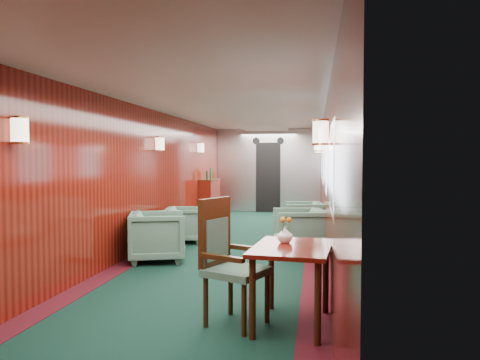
{
  "coord_description": "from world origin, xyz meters",
  "views": [
    {
      "loc": [
        1.36,
        -7.52,
        1.53
      ],
      "look_at": [
        0.0,
        0.81,
        1.15
      ],
      "focal_mm": 35.0,
      "sensor_mm": 36.0,
      "label": 1
    }
  ],
  "objects": [
    {
      "name": "armchair_right_near",
      "position": [
        1.09,
        0.06,
        0.37
      ],
      "size": [
        0.94,
        0.92,
        0.73
      ],
      "primitive_type": "imported",
      "rotation": [
        0.0,
        0.0,
        -1.37
      ],
      "color": "#214D3E",
      "rests_on": "ground"
    },
    {
      "name": "windows_right",
      "position": [
        1.49,
        0.25,
        1.45
      ],
      "size": [
        0.02,
        8.6,
        0.8
      ],
      "color": "silver",
      "rests_on": "ground"
    },
    {
      "name": "room",
      "position": [
        0.0,
        0.0,
        1.63
      ],
      "size": [
        12.0,
        12.1,
        2.4
      ],
      "color": "black",
      "rests_on": "ground"
    },
    {
      "name": "wall_sconces",
      "position": [
        0.0,
        0.57,
        1.79
      ],
      "size": [
        2.97,
        7.97,
        0.25
      ],
      "color": "#FFEEC6",
      "rests_on": "ground"
    },
    {
      "name": "credenza",
      "position": [
        -1.34,
        4.14,
        0.52
      ],
      "size": [
        0.35,
        1.14,
        1.29
      ],
      "color": "maroon",
      "rests_on": "ground"
    },
    {
      "name": "armchair_left_far",
      "position": [
        -1.01,
        0.78,
        0.32
      ],
      "size": [
        0.81,
        0.8,
        0.65
      ],
      "primitive_type": "imported",
      "rotation": [
        0.0,
        0.0,
        1.73
      ],
      "color": "#214D3E",
      "rests_on": "ground"
    },
    {
      "name": "dining_table",
      "position": [
        1.15,
        -3.26,
        0.62
      ],
      "size": [
        0.78,
        1.04,
        0.73
      ],
      "rotation": [
        0.0,
        0.0,
        -0.1
      ],
      "color": "maroon",
      "rests_on": "ground"
    },
    {
      "name": "flower_vase",
      "position": [
        1.07,
        -3.11,
        0.81
      ],
      "size": [
        0.2,
        0.2,
        0.16
      ],
      "primitive_type": "imported",
      "rotation": [
        0.0,
        0.0,
        -0.4
      ],
      "color": "white",
      "rests_on": "dining_table"
    },
    {
      "name": "side_chair",
      "position": [
        0.54,
        -3.28,
        0.63
      ],
      "size": [
        0.67,
        0.68,
        1.16
      ],
      "rotation": [
        0.0,
        0.0,
        -0.4
      ],
      "color": "#214D3E",
      "rests_on": "ground"
    },
    {
      "name": "bulkhead",
      "position": [
        0.0,
        5.91,
        1.18
      ],
      "size": [
        2.98,
        0.17,
        2.39
      ],
      "color": "silver",
      "rests_on": "ground"
    },
    {
      "name": "armchair_left_near",
      "position": [
        -0.98,
        -0.85,
        0.37
      ],
      "size": [
        1.03,
        1.01,
        0.74
      ],
      "primitive_type": "imported",
      "rotation": [
        0.0,
        0.0,
        1.9
      ],
      "color": "#214D3E",
      "rests_on": "ground"
    },
    {
      "name": "armchair_right_far",
      "position": [
        1.11,
        1.88,
        0.34
      ],
      "size": [
        0.81,
        0.79,
        0.68
      ],
      "primitive_type": "imported",
      "rotation": [
        0.0,
        0.0,
        -1.47
      ],
      "color": "#214D3E",
      "rests_on": "ground"
    }
  ]
}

